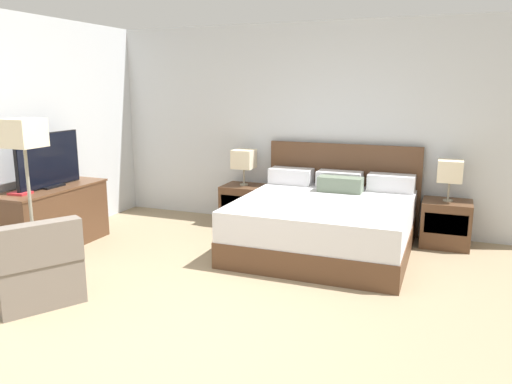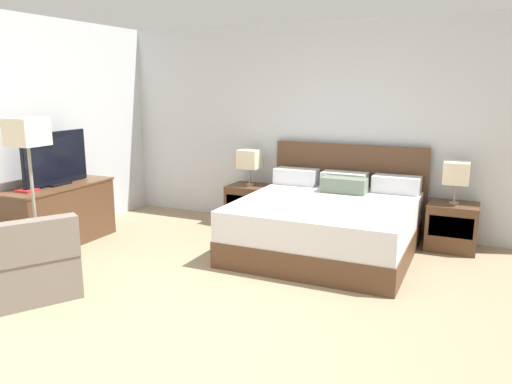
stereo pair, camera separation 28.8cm
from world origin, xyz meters
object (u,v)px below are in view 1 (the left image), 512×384
table_lamp_right (450,171)px  floor_lamp (24,145)px  nightstand_left (244,205)px  nightstand_right (446,224)px  table_lamp_left (244,159)px  tv (49,161)px  dresser (53,217)px  armchair_by_window (35,270)px  book_red_cover (20,193)px  bed (325,222)px

table_lamp_right → floor_lamp: bearing=-147.0°
nightstand_left → nightstand_right: same height
table_lamp_left → tv: size_ratio=0.52×
nightstand_right → tv: size_ratio=0.60×
nightstand_left → floor_lamp: (-1.23, -2.47, 1.03)m
dresser → armchair_by_window: (0.94, -1.22, -0.09)m
book_red_cover → armchair_by_window: size_ratio=0.21×
bed → tv: bearing=-160.2°
table_lamp_left → dresser: (-1.68, -1.74, -0.52)m
tv → armchair_by_window: tv is taller
bed → table_lamp_left: 1.55m
table_lamp_left → floor_lamp: (-1.23, -2.47, 0.41)m
nightstand_right → table_lamp_left: bearing=180.0°
nightstand_right → book_red_cover: book_red_cover is taller
table_lamp_right → tv: (-4.25, -1.73, 0.13)m
tv → floor_lamp: floor_lamp is taller
armchair_by_window → dresser: bearing=127.6°
floor_lamp → nightstand_left: bearing=63.5°
nightstand_left → table_lamp_left: size_ratio=1.14×
dresser → bed: bearing=19.9°
table_lamp_left → book_red_cover: bearing=-128.3°
table_lamp_right → armchair_by_window: table_lamp_right is taller
nightstand_right → table_lamp_right: 0.62m
nightstand_left → floor_lamp: 2.95m
dresser → tv: tv is taller
table_lamp_left → table_lamp_right: (2.57, 0.00, 0.00)m
bed → dresser: 3.15m
dresser → book_red_cover: book_red_cover is taller
table_lamp_right → floor_lamp: size_ratio=0.31×
nightstand_right → armchair_by_window: size_ratio=0.58×
table_lamp_left → table_lamp_right: size_ratio=1.00×
table_lamp_left → book_red_cover: size_ratio=2.43×
dresser → floor_lamp: 1.27m
table_lamp_left → tv: (-1.67, -1.73, 0.13)m
tv → floor_lamp: 0.91m
armchair_by_window → nightstand_left: bearing=75.9°
table_lamp_right → nightstand_left: bearing=-180.0°
book_red_cover → floor_lamp: 0.81m
dresser → armchair_by_window: bearing=-52.4°
table_lamp_left → armchair_by_window: (-0.74, -2.95, -0.61)m
dresser → floor_lamp: bearing=-58.7°
table_lamp_left → nightstand_right: bearing=-0.0°
nightstand_left → book_red_cover: book_red_cover is taller
armchair_by_window → table_lamp_left: bearing=76.0°
nightstand_left → book_red_cover: 2.77m
bed → tv: (-2.96, -1.07, 0.69)m
book_red_cover → nightstand_right: bearing=26.7°
nightstand_left → dresser: bearing=-134.0°
nightstand_right → dresser: 4.59m
nightstand_left → dresser: size_ratio=0.40×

